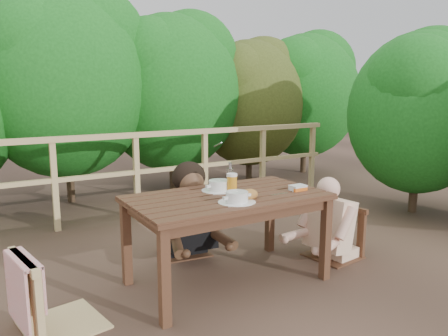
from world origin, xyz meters
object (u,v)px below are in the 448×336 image
chair_right (335,211)px  beer_glass (232,183)px  chair_left (58,254)px  soup_near (237,198)px  table (227,240)px  butter_tub (298,189)px  bottle (230,177)px  soup_far (219,186)px  chair_far (184,209)px  diner_right (338,190)px  woman (183,182)px  bread_roll (249,195)px

chair_right → beer_glass: 1.06m
chair_left → soup_near: 1.23m
table → butter_tub: (0.56, -0.16, 0.37)m
chair_left → chair_right: size_ratio=1.14×
bottle → soup_far: bearing=173.6°
table → chair_far: 0.72m
chair_far → diner_right: bearing=-27.6°
chair_left → soup_far: (1.27, 0.17, 0.25)m
table → beer_glass: 0.44m
soup_far → chair_right: bearing=-11.8°
table → woman: (-0.02, 0.74, 0.32)m
chair_right → bottle: size_ratio=3.68×
woman → soup_near: size_ratio=4.92×
chair_right → bread_roll: size_ratio=6.01×
woman → bottle: woman is taller
woman → diner_right: (1.13, -0.80, -0.05)m
soup_far → chair_left: bearing=-172.2°
chair_far → bread_roll: chair_far is taller
soup_far → soup_near: bearing=-101.8°
chair_right → bottle: bearing=-109.0°
diner_right → soup_far: 1.12m
soup_near → beer_glass: beer_glass is taller
soup_near → bottle: bottle is taller
bottle → chair_left: bearing=-173.2°
woman → diner_right: 1.39m
chair_far → bottle: size_ratio=3.60×
chair_left → soup_near: bearing=-109.3°
chair_left → beer_glass: bearing=-95.9°
table → soup_near: 0.45m
diner_right → butter_tub: 0.57m
chair_far → woman: (0.00, 0.02, 0.25)m
chair_far → butter_tub: 1.10m
chair_left → bread_roll: 1.35m
table → chair_right: chair_right is taller
chair_far → bottle: bearing=-69.5°
chair_right → table: bearing=-99.9°
table → bread_roll: (0.08, -0.17, 0.38)m
table → diner_right: size_ratio=1.21×
table → soup_near: (-0.06, -0.22, 0.39)m
chair_right → chair_left: bearing=-97.9°
butter_tub → chair_right: bearing=10.0°
chair_right → bread_roll: bearing=-90.2°
chair_left → diner_right: (2.35, -0.05, 0.13)m
bread_roll → chair_left: bearing=173.0°
soup_near → bottle: size_ratio=1.17×
woman → chair_left: bearing=38.5°
woman → bread_roll: bearing=103.1°
chair_left → soup_near: (1.19, -0.21, 0.25)m
bread_roll → soup_near: bearing=-161.5°
woman → chair_right: bearing=151.0°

